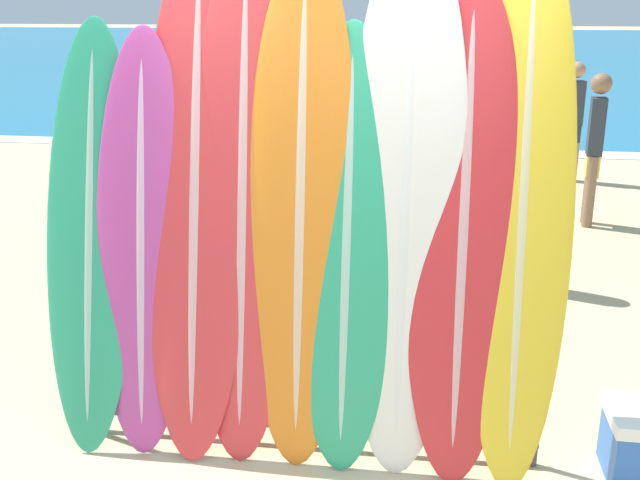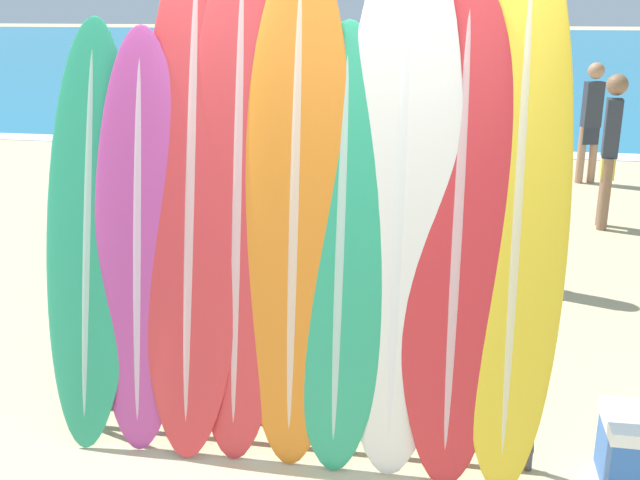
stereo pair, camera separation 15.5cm
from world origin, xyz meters
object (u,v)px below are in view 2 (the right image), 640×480
at_px(surfboard_slot_2, 193,201).
at_px(person_far_right, 238,168).
at_px(surfboard_slot_0, 89,236).
at_px(person_far_left, 610,146).
at_px(surfboard_slot_6, 399,209).
at_px(surfboard_slot_8, 517,217).
at_px(surfboard_rack, 292,364).
at_px(person_mid_beach, 591,118).
at_px(surfboard_slot_3, 239,206).
at_px(surfboard_slot_7, 457,235).
at_px(surfboard_slot_5, 341,253).
at_px(person_near_water, 516,189).
at_px(surfboard_slot_4, 295,214).
at_px(surfboard_slot_1, 140,244).

xyz_separation_m(surfboard_slot_2, person_far_right, (-0.59, 2.75, -0.44)).
relative_size(surfboard_slot_0, person_far_left, 1.39).
distance_m(surfboard_slot_6, person_far_right, 3.23).
bearing_deg(surfboard_slot_8, person_far_right, 128.57).
xyz_separation_m(surfboard_rack, person_far_right, (-1.11, 2.81, 0.40)).
bearing_deg(surfboard_slot_8, person_mid_beach, 78.13).
xyz_separation_m(surfboard_rack, surfboard_slot_3, (-0.28, 0.05, 0.83)).
bearing_deg(surfboard_slot_2, surfboard_slot_7, -0.87).
bearing_deg(surfboard_slot_7, surfboard_slot_0, -179.67).
height_order(surfboard_slot_2, surfboard_slot_5, surfboard_slot_2).
relative_size(surfboard_slot_3, surfboard_slot_8, 1.00).
relative_size(surfboard_rack, person_far_left, 1.56).
relative_size(surfboard_rack, surfboard_slot_7, 1.02).
bearing_deg(person_near_water, surfboard_slot_4, 178.47).
height_order(surfboard_slot_6, person_near_water, surfboard_slot_6).
relative_size(surfboard_slot_5, surfboard_slot_6, 0.83).
height_order(surfboard_slot_1, surfboard_slot_6, surfboard_slot_6).
xyz_separation_m(surfboard_slot_6, person_near_water, (0.75, 2.61, -0.50)).
distance_m(surfboard_rack, surfboard_slot_7, 1.09).
distance_m(surfboard_slot_7, surfboard_slot_8, 0.29).
bearing_deg(surfboard_slot_3, surfboard_slot_5, -4.93).
distance_m(person_near_water, person_far_left, 2.21).
bearing_deg(person_near_water, surfboard_slot_2, 169.45).
height_order(surfboard_slot_6, surfboard_slot_8, surfboard_slot_6).
relative_size(surfboard_slot_3, surfboard_slot_7, 1.07).
bearing_deg(person_far_right, surfboard_slot_4, 114.52).
bearing_deg(person_far_left, surfboard_slot_3, -24.31).
xyz_separation_m(surfboard_slot_5, surfboard_slot_7, (0.55, 0.03, 0.11)).
relative_size(surfboard_slot_2, person_mid_beach, 1.69).
bearing_deg(surfboard_rack, person_far_right, 111.50).
bearing_deg(surfboard_slot_1, person_far_right, 96.24).
distance_m(surfboard_slot_4, person_far_left, 5.14).
xyz_separation_m(surfboard_slot_8, person_mid_beach, (1.40, 6.67, -0.46)).
bearing_deg(surfboard_slot_6, surfboard_slot_4, -177.91).
relative_size(surfboard_slot_4, person_near_water, 1.67).
xyz_separation_m(surfboard_slot_6, person_far_left, (1.81, 4.55, -0.46)).
bearing_deg(person_far_left, person_near_water, -23.11).
xyz_separation_m(surfboard_slot_0, person_far_left, (3.42, 4.58, -0.24)).
bearing_deg(surfboard_slot_5, person_far_left, 65.63).
xyz_separation_m(person_far_left, person_far_right, (-3.44, -1.80, 0.01)).
height_order(surfboard_slot_0, person_far_left, surfboard_slot_0).
distance_m(person_near_water, person_mid_beach, 4.25).
bearing_deg(surfboard_slot_1, person_near_water, 52.02).
bearing_deg(surfboard_slot_5, surfboard_slot_0, 179.07).
bearing_deg(surfboard_slot_4, surfboard_slot_1, -178.12).
relative_size(surfboard_slot_5, person_far_right, 1.36).
relative_size(surfboard_slot_2, surfboard_slot_4, 1.03).
distance_m(surfboard_slot_4, surfboard_slot_7, 0.79).
distance_m(surfboard_slot_0, surfboard_slot_6, 1.63).
bearing_deg(surfboard_slot_6, person_far_right, 120.63).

